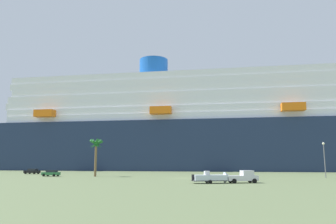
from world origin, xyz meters
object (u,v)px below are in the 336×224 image
street_lamp (324,155)px  parked_car_green_wagon (51,173)px  parked_car_black_coupe (32,171)px  cruise_ship (223,130)px  palm_tree (96,147)px  pickup_truck (243,177)px  small_boat_on_trailer (214,178)px

street_lamp → parked_car_green_wagon: (-66.25, 1.98, -4.47)m
parked_car_black_coupe → cruise_ship: bearing=34.5°
palm_tree → parked_car_black_coupe: (-23.02, 12.66, -6.60)m
pickup_truck → cruise_ship: bearing=87.0°
palm_tree → parked_car_black_coupe: size_ratio=2.02×
palm_tree → parked_car_green_wagon: palm_tree is taller
small_boat_on_trailer → palm_tree: palm_tree is taller
pickup_truck → street_lamp: street_lamp is taller
pickup_truck → palm_tree: palm_tree is taller
small_boat_on_trailer → palm_tree: 35.96m
parked_car_green_wagon → parked_car_black_coupe: bearing=132.2°
cruise_ship → small_boat_on_trailer: (-9.16, -75.55, -15.43)m
palm_tree → street_lamp: palm_tree is taller
palm_tree → parked_car_green_wagon: size_ratio=2.12×
cruise_ship → pickup_truck: 75.95m
small_boat_on_trailer → street_lamp: (26.82, 19.20, 4.34)m
cruise_ship → parked_car_black_coupe: 74.81m
street_lamp → parked_car_black_coupe: street_lamp is taller
pickup_truck → street_lamp: 28.38m
cruise_ship → parked_car_black_coupe: size_ratio=52.77×
small_boat_on_trailer → parked_car_black_coupe: (-51.14, 34.10, -0.13)m
small_boat_on_trailer → parked_car_green_wagon: small_boat_on_trailer is taller
small_boat_on_trailer → palm_tree: (-28.13, 21.44, 6.47)m
pickup_truck → parked_car_green_wagon: size_ratio=1.34×
pickup_truck → street_lamp: bearing=39.7°
cruise_ship → street_lamp: bearing=-72.6°
small_boat_on_trailer → street_lamp: bearing=35.6°
parked_car_black_coupe → street_lamp: bearing=-10.8°
pickup_truck → parked_car_black_coupe: (-56.39, 32.84, -0.21)m
small_boat_on_trailer → palm_tree: size_ratio=0.85×
cruise_ship → palm_tree: (-37.29, -54.10, -8.96)m
pickup_truck → small_boat_on_trailer: pickup_truck is taller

